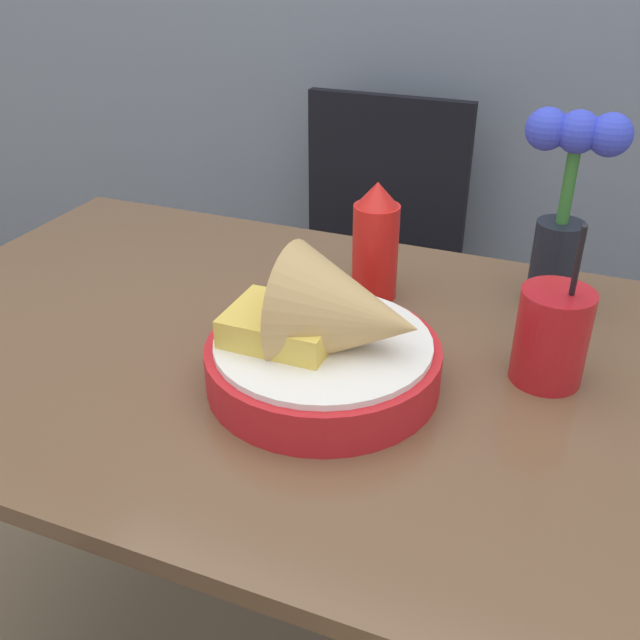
{
  "coord_description": "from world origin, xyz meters",
  "views": [
    {
      "loc": [
        0.32,
        -0.75,
        1.27
      ],
      "look_at": [
        0.02,
        -0.02,
        0.82
      ],
      "focal_mm": 40.0,
      "sensor_mm": 36.0,
      "label": 1
    }
  ],
  "objects": [
    {
      "name": "dining_table",
      "position": [
        0.0,
        0.0,
        0.66
      ],
      "size": [
        1.27,
        0.77,
        0.76
      ],
      "color": "brown",
      "rests_on": "ground_plane"
    },
    {
      "name": "chair_far_window",
      "position": [
        -0.16,
        0.79,
        0.53
      ],
      "size": [
        0.4,
        0.4,
        0.91
      ],
      "color": "black",
      "rests_on": "ground_plane"
    },
    {
      "name": "food_basket",
      "position": [
        0.06,
        -0.07,
        0.82
      ],
      "size": [
        0.29,
        0.29,
        0.18
      ],
      "color": "red",
      "rests_on": "dining_table"
    },
    {
      "name": "ketchup_bottle",
      "position": [
        0.03,
        0.18,
        0.85
      ],
      "size": [
        0.07,
        0.07,
        0.18
      ],
      "color": "red",
      "rests_on": "dining_table"
    },
    {
      "name": "drink_cup",
      "position": [
        0.3,
        0.05,
        0.82
      ],
      "size": [
        0.09,
        0.09,
        0.22
      ],
      "color": "red",
      "rests_on": "dining_table"
    },
    {
      "name": "flower_vase",
      "position": [
        0.28,
        0.25,
        0.92
      ],
      "size": [
        0.14,
        0.07,
        0.29
      ],
      "color": "black",
      "rests_on": "dining_table"
    }
  ]
}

